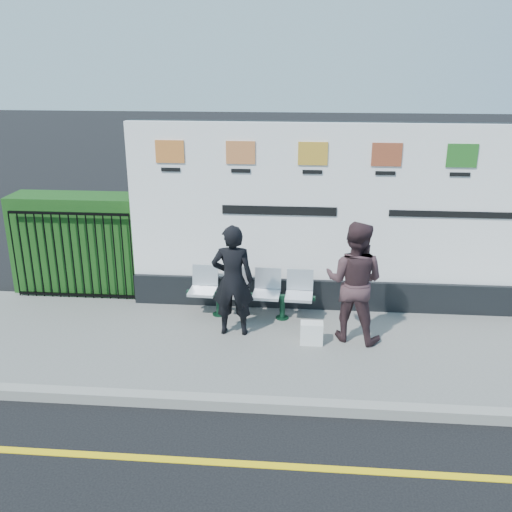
{
  "coord_description": "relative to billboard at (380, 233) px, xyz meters",
  "views": [
    {
      "loc": [
        -0.71,
        -4.9,
        4.06
      ],
      "look_at": [
        -1.4,
        3.06,
        1.25
      ],
      "focal_mm": 40.0,
      "sensor_mm": 36.0,
      "label": 1
    }
  ],
  "objects": [
    {
      "name": "ground",
      "position": [
        -0.5,
        -3.85,
        -1.42
      ],
      "size": [
        80.0,
        80.0,
        0.0
      ],
      "primitive_type": "plane",
      "color": "black"
    },
    {
      "name": "pavement",
      "position": [
        -0.5,
        -1.35,
        -1.36
      ],
      "size": [
        14.0,
        3.0,
        0.12
      ],
      "primitive_type": "cube",
      "color": "slate",
      "rests_on": "ground"
    },
    {
      "name": "kerb",
      "position": [
        -0.5,
        -2.85,
        -1.35
      ],
      "size": [
        14.0,
        0.18,
        0.14
      ],
      "primitive_type": "cube",
      "color": "gray",
      "rests_on": "ground"
    },
    {
      "name": "yellow_line",
      "position": [
        -0.5,
        -3.85,
        -1.42
      ],
      "size": [
        14.0,
        0.1,
        0.01
      ],
      "primitive_type": "cube",
      "color": "yellow",
      "rests_on": "ground"
    },
    {
      "name": "billboard",
      "position": [
        0.0,
        0.0,
        0.0
      ],
      "size": [
        8.0,
        0.3,
        3.0
      ],
      "color": "black",
      "rests_on": "pavement"
    },
    {
      "name": "hedge",
      "position": [
        -5.08,
        0.45,
        -0.45
      ],
      "size": [
        2.35,
        0.7,
        1.7
      ],
      "primitive_type": "cube",
      "color": "#184615",
      "rests_on": "pavement"
    },
    {
      "name": "railing",
      "position": [
        -5.08,
        -0.0,
        -0.53
      ],
      "size": [
        2.05,
        0.06,
        1.54
      ],
      "primitive_type": null,
      "color": "black",
      "rests_on": "pavement"
    },
    {
      "name": "bench",
      "position": [
        -2.02,
        -0.5,
        -1.09
      ],
      "size": [
        1.98,
        0.61,
        0.42
      ],
      "primitive_type": null,
      "rotation": [
        0.0,
        0.0,
        -0.04
      ],
      "color": "silver",
      "rests_on": "pavement"
    },
    {
      "name": "woman_left",
      "position": [
        -2.22,
        -1.08,
        -0.46
      ],
      "size": [
        0.63,
        0.43,
        1.69
      ],
      "primitive_type": "imported",
      "rotation": [
        0.0,
        0.0,
        3.18
      ],
      "color": "black",
      "rests_on": "pavement"
    },
    {
      "name": "woman_right",
      "position": [
        -0.46,
        -1.09,
        -0.41
      ],
      "size": [
        1.04,
        0.92,
        1.78
      ],
      "primitive_type": "imported",
      "rotation": [
        0.0,
        0.0,
        2.82
      ],
      "color": "#3D272B",
      "rests_on": "pavement"
    },
    {
      "name": "handbag_brown",
      "position": [
        -2.27,
        -0.49,
        -0.79
      ],
      "size": [
        0.24,
        0.11,
        0.19
      ],
      "primitive_type": "cube",
      "rotation": [
        0.0,
        0.0,
        -0.03
      ],
      "color": "black",
      "rests_on": "bench"
    },
    {
      "name": "carrier_bag_white",
      "position": [
        -1.05,
        -1.32,
        -1.14
      ],
      "size": [
        0.33,
        0.2,
        0.33
      ],
      "primitive_type": "cube",
      "color": "silver",
      "rests_on": "pavement"
    }
  ]
}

